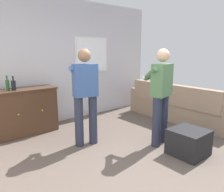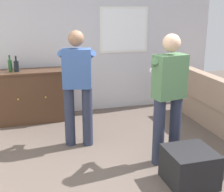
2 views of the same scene
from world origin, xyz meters
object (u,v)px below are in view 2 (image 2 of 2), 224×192
Objects in this scene: bottle_wine_green at (10,65)px; person_standing_right at (168,93)px; bottle_liquor_amber at (16,66)px; ottoman at (189,167)px; sideboard_cabinet at (32,96)px; person_standing_left at (78,83)px.

person_standing_right reaches higher than bottle_wine_green.
ottoman is at bearing -53.46° from bottle_liquor_amber.
ottoman is at bearing -57.00° from sideboard_cabinet.
person_standing_right is (1.01, -0.82, 0.00)m from person_standing_left.
person_standing_left is 1.30m from person_standing_right.
sideboard_cabinet is 4.14× the size of bottle_wine_green.
bottle_liquor_amber is at bearing -170.53° from sideboard_cabinet.
person_standing_right is at bearing -38.86° from person_standing_left.
sideboard_cabinet is 1.43m from person_standing_left.
bottle_liquor_amber is at bearing 133.05° from person_standing_right.
bottle_wine_green is at bearing 134.34° from person_standing_right.
person_standing_left and person_standing_right have the same top height.
bottle_liquor_amber is 0.16× the size of person_standing_right.
ottoman is 0.93m from person_standing_right.
sideboard_cabinet reaches higher than ottoman.
person_standing_right reaches higher than bottle_liquor_amber.
ottoman is (1.68, -2.58, -0.25)m from sideboard_cabinet.
person_standing_left is (0.94, -1.18, -0.09)m from bottle_wine_green.
bottle_wine_green reaches higher than bottle_liquor_amber.
bottle_liquor_amber reaches higher than ottoman.
person_standing_left is (0.84, -1.16, -0.08)m from bottle_liquor_amber.
person_standing_right reaches higher than ottoman.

